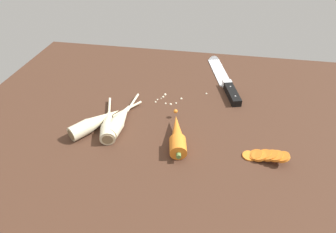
% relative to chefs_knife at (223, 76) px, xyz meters
% --- Properties ---
extents(ground_plane, '(1.20, 0.90, 0.04)m').
position_rel_chefs_knife_xyz_m(ground_plane, '(-0.15, -0.25, -0.03)').
color(ground_plane, '#42281C').
extents(chefs_knife, '(0.12, 0.34, 0.04)m').
position_rel_chefs_knife_xyz_m(chefs_knife, '(0.00, 0.00, 0.00)').
color(chefs_knife, silver).
rests_on(chefs_knife, ground_plane).
extents(whole_carrot, '(0.07, 0.19, 0.04)m').
position_rel_chefs_knife_xyz_m(whole_carrot, '(-0.11, -0.35, 0.01)').
color(whole_carrot, orange).
rests_on(whole_carrot, ground_plane).
extents(parsnip_front, '(0.08, 0.20, 0.04)m').
position_rel_chefs_knife_xyz_m(parsnip_front, '(-0.30, -0.34, 0.01)').
color(parsnip_front, beige).
rests_on(parsnip_front, ground_plane).
extents(parsnip_mid_left, '(0.16, 0.20, 0.04)m').
position_rel_chefs_knife_xyz_m(parsnip_mid_left, '(-0.34, -0.34, 0.01)').
color(parsnip_mid_left, beige).
rests_on(parsnip_mid_left, ground_plane).
extents(parsnip_mid_right, '(0.05, 0.21, 0.04)m').
position_rel_chefs_knife_xyz_m(parsnip_mid_right, '(-0.28, -0.31, 0.01)').
color(parsnip_mid_right, beige).
rests_on(parsnip_mid_right, ground_plane).
extents(carrot_slice_stack, '(0.11, 0.05, 0.04)m').
position_rel_chefs_knife_xyz_m(carrot_slice_stack, '(0.11, -0.38, 0.01)').
color(carrot_slice_stack, orange).
rests_on(carrot_slice_stack, ground_plane).
extents(mince_crumbs, '(0.16, 0.09, 0.01)m').
position_rel_chefs_knife_xyz_m(mince_crumbs, '(-0.16, -0.16, -0.00)').
color(mince_crumbs, beige).
rests_on(mince_crumbs, ground_plane).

